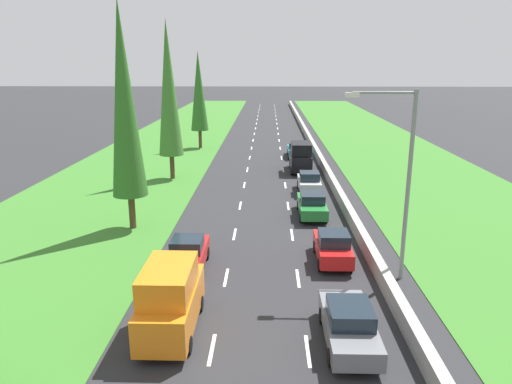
{
  "coord_description": "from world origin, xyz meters",
  "views": [
    {
      "loc": [
        0.25,
        -0.08,
        10.13
      ],
      "look_at": [
        -0.68,
        36.27,
        0.14
      ],
      "focal_mm": 33.21,
      "sensor_mm": 36.0,
      "label": 1
    }
  ],
  "objects_px": {
    "orange_van_left_lane": "(171,298)",
    "grey_sedan_right_lane": "(349,324)",
    "green_sedan_right_lane": "(312,205)",
    "poplar_tree_second": "(124,101)",
    "red_hatchback_left_lane": "(188,253)",
    "poplar_tree_third": "(169,89)",
    "teal_sedan_right_lane": "(296,149)",
    "silver_hatchback_right_lane": "(309,182)",
    "black_van_right_lane": "(301,157)",
    "street_light_mast": "(402,173)",
    "poplar_tree_fourth": "(199,92)",
    "red_hatchback_right_lane": "(333,247)"
  },
  "relations": [
    {
      "from": "green_sedan_right_lane",
      "to": "poplar_tree_second",
      "type": "bearing_deg",
      "value": -166.47
    },
    {
      "from": "grey_sedan_right_lane",
      "to": "black_van_right_lane",
      "type": "height_order",
      "value": "black_van_right_lane"
    },
    {
      "from": "poplar_tree_fourth",
      "to": "black_van_right_lane",
      "type": "bearing_deg",
      "value": -47.89
    },
    {
      "from": "silver_hatchback_right_lane",
      "to": "black_van_right_lane",
      "type": "bearing_deg",
      "value": 91.58
    },
    {
      "from": "green_sedan_right_lane",
      "to": "street_light_mast",
      "type": "bearing_deg",
      "value": -71.91
    },
    {
      "from": "orange_van_left_lane",
      "to": "green_sedan_right_lane",
      "type": "xyz_separation_m",
      "value": [
        6.71,
        14.51,
        -0.59
      ]
    },
    {
      "from": "red_hatchback_right_lane",
      "to": "poplar_tree_third",
      "type": "distance_m",
      "value": 22.83
    },
    {
      "from": "red_hatchback_right_lane",
      "to": "black_van_right_lane",
      "type": "relative_size",
      "value": 0.8
    },
    {
      "from": "poplar_tree_third",
      "to": "teal_sedan_right_lane",
      "type": "bearing_deg",
      "value": 42.26
    },
    {
      "from": "poplar_tree_third",
      "to": "poplar_tree_second",
      "type": "bearing_deg",
      "value": -89.68
    },
    {
      "from": "red_hatchback_right_lane",
      "to": "green_sedan_right_lane",
      "type": "relative_size",
      "value": 0.87
    },
    {
      "from": "red_hatchback_right_lane",
      "to": "silver_hatchback_right_lane",
      "type": "bearing_deg",
      "value": 90.4
    },
    {
      "from": "silver_hatchback_right_lane",
      "to": "poplar_tree_fourth",
      "type": "relative_size",
      "value": 0.34
    },
    {
      "from": "orange_van_left_lane",
      "to": "street_light_mast",
      "type": "relative_size",
      "value": 0.54
    },
    {
      "from": "poplar_tree_second",
      "to": "orange_van_left_lane",
      "type": "bearing_deg",
      "value": -67.79
    },
    {
      "from": "grey_sedan_right_lane",
      "to": "teal_sedan_right_lane",
      "type": "height_order",
      "value": "same"
    },
    {
      "from": "silver_hatchback_right_lane",
      "to": "poplar_tree_third",
      "type": "distance_m",
      "value": 14.48
    },
    {
      "from": "red_hatchback_right_lane",
      "to": "poplar_tree_second",
      "type": "height_order",
      "value": "poplar_tree_second"
    },
    {
      "from": "red_hatchback_left_lane",
      "to": "poplar_tree_fourth",
      "type": "bearing_deg",
      "value": 96.96
    },
    {
      "from": "black_van_right_lane",
      "to": "street_light_mast",
      "type": "relative_size",
      "value": 0.54
    },
    {
      "from": "black_van_right_lane",
      "to": "poplar_tree_third",
      "type": "xyz_separation_m",
      "value": [
        -11.68,
        -3.23,
        6.51
      ]
    },
    {
      "from": "teal_sedan_right_lane",
      "to": "poplar_tree_third",
      "type": "bearing_deg",
      "value": -137.74
    },
    {
      "from": "red_hatchback_right_lane",
      "to": "black_van_right_lane",
      "type": "bearing_deg",
      "value": 90.81
    },
    {
      "from": "black_van_right_lane",
      "to": "teal_sedan_right_lane",
      "type": "xyz_separation_m",
      "value": [
        -0.02,
        7.36,
        -0.59
      ]
    },
    {
      "from": "grey_sedan_right_lane",
      "to": "poplar_tree_second",
      "type": "distance_m",
      "value": 18.38
    },
    {
      "from": "orange_van_left_lane",
      "to": "grey_sedan_right_lane",
      "type": "bearing_deg",
      "value": -5.84
    },
    {
      "from": "grey_sedan_right_lane",
      "to": "poplar_tree_third",
      "type": "distance_m",
      "value": 29.0
    },
    {
      "from": "poplar_tree_second",
      "to": "street_light_mast",
      "type": "bearing_deg",
      "value": -24.89
    },
    {
      "from": "grey_sedan_right_lane",
      "to": "poplar_tree_second",
      "type": "relative_size",
      "value": 0.33
    },
    {
      "from": "silver_hatchback_right_lane",
      "to": "street_light_mast",
      "type": "height_order",
      "value": "street_light_mast"
    },
    {
      "from": "orange_van_left_lane",
      "to": "black_van_right_lane",
      "type": "bearing_deg",
      "value": 76.41
    },
    {
      "from": "red_hatchback_right_lane",
      "to": "silver_hatchback_right_lane",
      "type": "relative_size",
      "value": 1.0
    },
    {
      "from": "red_hatchback_left_lane",
      "to": "poplar_tree_third",
      "type": "xyz_separation_m",
      "value": [
        -4.58,
        19.14,
        7.07
      ]
    },
    {
      "from": "red_hatchback_left_lane",
      "to": "grey_sedan_right_lane",
      "type": "bearing_deg",
      "value": -42.76
    },
    {
      "from": "grey_sedan_right_lane",
      "to": "street_light_mast",
      "type": "relative_size",
      "value": 0.5
    },
    {
      "from": "red_hatchback_right_lane",
      "to": "red_hatchback_left_lane",
      "type": "height_order",
      "value": "same"
    },
    {
      "from": "grey_sedan_right_lane",
      "to": "street_light_mast",
      "type": "height_order",
      "value": "street_light_mast"
    },
    {
      "from": "teal_sedan_right_lane",
      "to": "street_light_mast",
      "type": "bearing_deg",
      "value": -84.33
    },
    {
      "from": "silver_hatchback_right_lane",
      "to": "poplar_tree_third",
      "type": "bearing_deg",
      "value": 160.06
    },
    {
      "from": "green_sedan_right_lane",
      "to": "poplar_tree_second",
      "type": "relative_size",
      "value": 0.33
    },
    {
      "from": "red_hatchback_left_lane",
      "to": "poplar_tree_third",
      "type": "distance_m",
      "value": 20.91
    },
    {
      "from": "red_hatchback_left_lane",
      "to": "poplar_tree_second",
      "type": "height_order",
      "value": "poplar_tree_second"
    },
    {
      "from": "grey_sedan_right_lane",
      "to": "red_hatchback_left_lane",
      "type": "bearing_deg",
      "value": 137.24
    },
    {
      "from": "red_hatchback_right_lane",
      "to": "poplar_tree_second",
      "type": "bearing_deg",
      "value": 157.59
    },
    {
      "from": "red_hatchback_right_lane",
      "to": "poplar_tree_fourth",
      "type": "height_order",
      "value": "poplar_tree_fourth"
    },
    {
      "from": "silver_hatchback_right_lane",
      "to": "poplar_tree_second",
      "type": "relative_size",
      "value": 0.28
    },
    {
      "from": "teal_sedan_right_lane",
      "to": "poplar_tree_fourth",
      "type": "height_order",
      "value": "poplar_tree_fourth"
    },
    {
      "from": "red_hatchback_left_lane",
      "to": "poplar_tree_fourth",
      "type": "relative_size",
      "value": 0.34
    },
    {
      "from": "grey_sedan_right_lane",
      "to": "silver_hatchback_right_lane",
      "type": "bearing_deg",
      "value": 89.21
    },
    {
      "from": "black_van_right_lane",
      "to": "orange_van_left_lane",
      "type": "bearing_deg",
      "value": -103.59
    }
  ]
}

